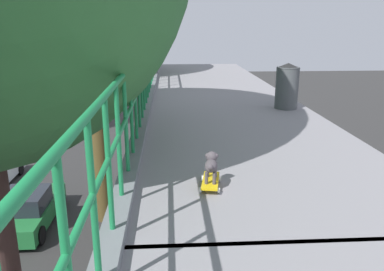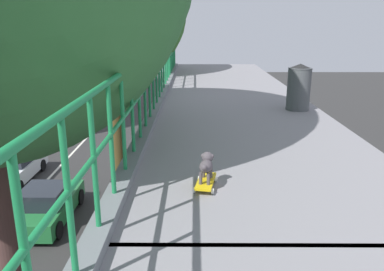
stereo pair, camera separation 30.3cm
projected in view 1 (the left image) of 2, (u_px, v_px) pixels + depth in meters
The scene contains 6 objects.
car_green_fifth at pixel (28, 210), 14.53m from camera, with size 1.82×4.08×1.47m.
city_bus at pixel (66, 91), 32.62m from camera, with size 2.69×11.02×3.34m.
roadside_tree_far at pixel (91, 15), 13.03m from camera, with size 5.25×5.25×10.12m.
toy_skateboard at pixel (211, 181), 4.10m from camera, with size 0.27×0.49×0.08m.
small_dog at pixel (211, 164), 4.06m from camera, with size 0.18×0.35×0.29m.
litter_bin at pixel (287, 85), 7.78m from camera, with size 0.47×0.47×0.92m.
Camera 1 is at (0.22, -0.89, 7.43)m, focal length 36.09 mm.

